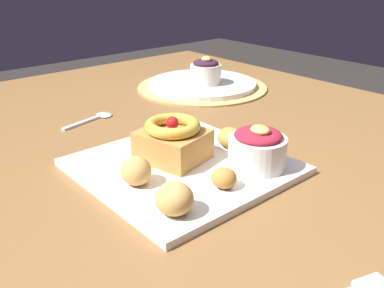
{
  "coord_description": "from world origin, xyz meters",
  "views": [
    {
      "loc": [
        0.55,
        -0.49,
        1.04
      ],
      "look_at": [
        0.07,
        -0.08,
        0.77
      ],
      "focal_mm": 39.52,
      "sensor_mm": 36.0,
      "label": 1
    }
  ],
  "objects_px": {
    "front_plate": "(183,166)",
    "berry_ramekin": "(257,148)",
    "cake_slice": "(173,140)",
    "fritter_extra": "(230,138)",
    "spoon": "(95,118)",
    "fritter_front": "(224,178)",
    "back_plate": "(202,84)",
    "fritter_middle": "(174,199)",
    "fritter_back": "(136,171)",
    "back_ramekin": "(206,71)"
  },
  "relations": [
    {
      "from": "front_plate",
      "to": "berry_ramekin",
      "type": "relative_size",
      "value": 3.31
    },
    {
      "from": "cake_slice",
      "to": "fritter_extra",
      "type": "distance_m",
      "value": 0.11
    },
    {
      "from": "fritter_extra",
      "to": "spoon",
      "type": "relative_size",
      "value": 0.36
    },
    {
      "from": "fritter_front",
      "to": "spoon",
      "type": "distance_m",
      "value": 0.41
    },
    {
      "from": "back_plate",
      "to": "spoon",
      "type": "bearing_deg",
      "value": -84.64
    },
    {
      "from": "fritter_front",
      "to": "fritter_middle",
      "type": "height_order",
      "value": "fritter_middle"
    },
    {
      "from": "fritter_middle",
      "to": "spoon",
      "type": "relative_size",
      "value": 0.41
    },
    {
      "from": "berry_ramekin",
      "to": "spoon",
      "type": "relative_size",
      "value": 0.73
    },
    {
      "from": "fritter_middle",
      "to": "fritter_extra",
      "type": "bearing_deg",
      "value": 116.53
    },
    {
      "from": "spoon",
      "to": "back_plate",
      "type": "bearing_deg",
      "value": -8.04
    },
    {
      "from": "front_plate",
      "to": "fritter_extra",
      "type": "xyz_separation_m",
      "value": [
        0.0,
        0.1,
        0.02
      ]
    },
    {
      "from": "front_plate",
      "to": "fritter_back",
      "type": "xyz_separation_m",
      "value": [
        0.01,
        -0.1,
        0.03
      ]
    },
    {
      "from": "fritter_middle",
      "to": "back_ramekin",
      "type": "height_order",
      "value": "back_ramekin"
    },
    {
      "from": "cake_slice",
      "to": "fritter_back",
      "type": "height_order",
      "value": "cake_slice"
    },
    {
      "from": "fritter_extra",
      "to": "back_plate",
      "type": "distance_m",
      "value": 0.43
    },
    {
      "from": "berry_ramekin",
      "to": "fritter_back",
      "type": "height_order",
      "value": "berry_ramekin"
    },
    {
      "from": "fritter_front",
      "to": "fritter_middle",
      "type": "xyz_separation_m",
      "value": [
        0.01,
        -0.1,
        0.01
      ]
    },
    {
      "from": "front_plate",
      "to": "fritter_middle",
      "type": "relative_size",
      "value": 5.94
    },
    {
      "from": "back_ramekin",
      "to": "front_plate",
      "type": "bearing_deg",
      "value": -47.08
    },
    {
      "from": "berry_ramekin",
      "to": "back_ramekin",
      "type": "bearing_deg",
      "value": 146.96
    },
    {
      "from": "fritter_back",
      "to": "spoon",
      "type": "bearing_deg",
      "value": 161.59
    },
    {
      "from": "cake_slice",
      "to": "berry_ramekin",
      "type": "distance_m",
      "value": 0.14
    },
    {
      "from": "berry_ramekin",
      "to": "fritter_extra",
      "type": "relative_size",
      "value": 2.05
    },
    {
      "from": "cake_slice",
      "to": "spoon",
      "type": "relative_size",
      "value": 0.96
    },
    {
      "from": "front_plate",
      "to": "cake_slice",
      "type": "relative_size",
      "value": 2.52
    },
    {
      "from": "fritter_extra",
      "to": "back_ramekin",
      "type": "xyz_separation_m",
      "value": [
        -0.33,
        0.24,
        0.02
      ]
    },
    {
      "from": "fritter_front",
      "to": "spoon",
      "type": "relative_size",
      "value": 0.3
    },
    {
      "from": "cake_slice",
      "to": "fritter_back",
      "type": "bearing_deg",
      "value": -71.06
    },
    {
      "from": "fritter_back",
      "to": "spoon",
      "type": "relative_size",
      "value": 0.38
    },
    {
      "from": "fritter_front",
      "to": "back_ramekin",
      "type": "relative_size",
      "value": 0.46
    },
    {
      "from": "front_plate",
      "to": "fritter_front",
      "type": "bearing_deg",
      "value": -3.42
    },
    {
      "from": "spoon",
      "to": "back_ramekin",
      "type": "bearing_deg",
      "value": -11.25
    },
    {
      "from": "fritter_front",
      "to": "back_plate",
      "type": "relative_size",
      "value": 0.13
    },
    {
      "from": "cake_slice",
      "to": "fritter_front",
      "type": "bearing_deg",
      "value": -2.12
    },
    {
      "from": "cake_slice",
      "to": "fritter_front",
      "type": "height_order",
      "value": "cake_slice"
    },
    {
      "from": "fritter_front",
      "to": "back_plate",
      "type": "height_order",
      "value": "fritter_front"
    },
    {
      "from": "fritter_front",
      "to": "fritter_extra",
      "type": "height_order",
      "value": "fritter_extra"
    },
    {
      "from": "cake_slice",
      "to": "back_ramekin",
      "type": "height_order",
      "value": "back_ramekin"
    },
    {
      "from": "fritter_back",
      "to": "fritter_extra",
      "type": "distance_m",
      "value": 0.2
    },
    {
      "from": "fritter_middle",
      "to": "back_plate",
      "type": "relative_size",
      "value": 0.18
    },
    {
      "from": "fritter_back",
      "to": "berry_ramekin",
      "type": "bearing_deg",
      "value": 66.46
    },
    {
      "from": "cake_slice",
      "to": "fritter_middle",
      "type": "distance_m",
      "value": 0.17
    },
    {
      "from": "fritter_middle",
      "to": "fritter_extra",
      "type": "relative_size",
      "value": 1.14
    },
    {
      "from": "back_ramekin",
      "to": "fritter_front",
      "type": "bearing_deg",
      "value": -39.86
    },
    {
      "from": "spoon",
      "to": "front_plate",
      "type": "bearing_deg",
      "value": -105.32
    },
    {
      "from": "back_plate",
      "to": "back_ramekin",
      "type": "height_order",
      "value": "back_ramekin"
    },
    {
      "from": "front_plate",
      "to": "berry_ramekin",
      "type": "height_order",
      "value": "berry_ramekin"
    },
    {
      "from": "back_plate",
      "to": "cake_slice",
      "type": "bearing_deg",
      "value": -48.02
    },
    {
      "from": "fritter_front",
      "to": "fritter_back",
      "type": "xyz_separation_m",
      "value": [
        -0.09,
        -0.09,
        0.01
      ]
    },
    {
      "from": "fritter_extra",
      "to": "back_ramekin",
      "type": "bearing_deg",
      "value": 143.34
    }
  ]
}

